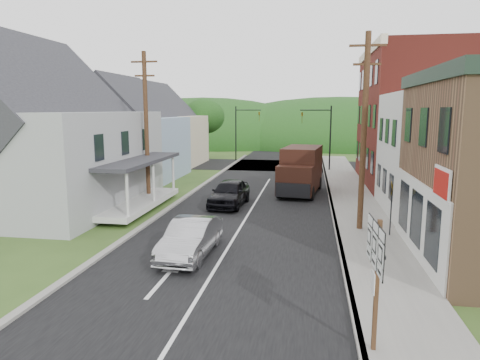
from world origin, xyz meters
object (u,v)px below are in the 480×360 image
at_px(route_sign_cluster, 376,267).
at_px(warning_sign, 391,200).
at_px(silver_sedan, 191,238).
at_px(dark_sedan, 229,193).
at_px(delivery_van, 301,170).

bearing_deg(route_sign_cluster, warning_sign, 75.03).
height_order(silver_sedan, dark_sedan, dark_sedan).
bearing_deg(delivery_van, silver_sedan, -98.21).
height_order(dark_sedan, route_sign_cluster, route_sign_cluster).
bearing_deg(route_sign_cluster, delivery_van, 93.23).
height_order(delivery_van, route_sign_cluster, route_sign_cluster).
height_order(silver_sedan, delivery_van, delivery_van).
bearing_deg(silver_sedan, delivery_van, 75.70).
bearing_deg(route_sign_cluster, silver_sedan, 132.43).
height_order(delivery_van, warning_sign, delivery_van).
distance_m(silver_sedan, delivery_van, 13.97).
distance_m(silver_sedan, dark_sedan, 8.93).
xyz_separation_m(delivery_van, warning_sign, (4.15, -9.68, 0.13)).
relative_size(dark_sedan, route_sign_cluster, 1.46).
xyz_separation_m(dark_sedan, warning_sign, (8.19, -5.21, 0.94)).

